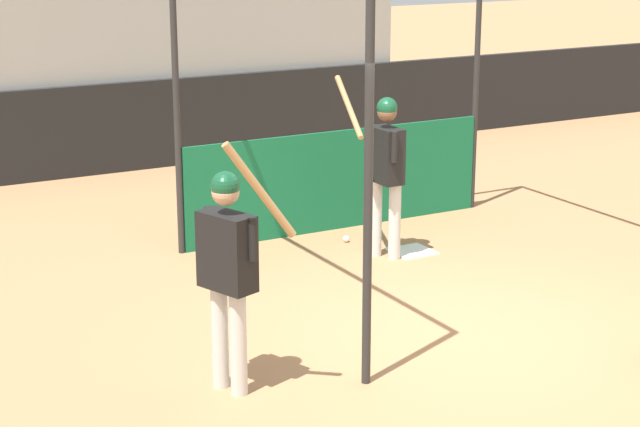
# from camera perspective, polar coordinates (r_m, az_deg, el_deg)

# --- Properties ---
(ground_plane) EXTENTS (60.00, 60.00, 0.00)m
(ground_plane) POSITION_cam_1_polar(r_m,az_deg,el_deg) (9.45, 7.08, -6.41)
(ground_plane) COLOR #A8754C
(outfield_wall) EXTENTS (24.00, 0.12, 1.27)m
(outfield_wall) POSITION_cam_1_polar(r_m,az_deg,el_deg) (15.57, -8.92, 4.72)
(outfield_wall) COLOR black
(outfield_wall) RESTS_ON ground
(bleacher_section) EXTENTS (8.15, 2.40, 2.55)m
(bleacher_section) POSITION_cam_1_polar(r_m,az_deg,el_deg) (16.65, -10.54, 7.56)
(bleacher_section) COLOR #9E9E99
(bleacher_section) RESTS_ON ground
(batting_cage) EXTENTS (3.96, 3.90, 3.13)m
(batting_cage) POSITION_cam_1_polar(r_m,az_deg,el_deg) (11.56, 2.78, 4.54)
(batting_cage) COLOR #282828
(batting_cage) RESTS_ON ground
(home_plate) EXTENTS (0.44, 0.44, 0.02)m
(home_plate) POSITION_cam_1_polar(r_m,az_deg,el_deg) (11.65, 4.92, -2.02)
(home_plate) COLOR white
(home_plate) RESTS_ON ground
(player_batter) EXTENTS (0.53, 0.89, 1.89)m
(player_batter) POSITION_cam_1_polar(r_m,az_deg,el_deg) (11.19, 3.48, 2.74)
(player_batter) COLOR silver
(player_batter) RESTS_ON ground
(player_waiting) EXTENTS (0.57, 0.68, 2.02)m
(player_waiting) POSITION_cam_1_polar(r_m,az_deg,el_deg) (7.97, -4.92, -2.56)
(player_waiting) COLOR silver
(player_waiting) RESTS_ON ground
(baseball) EXTENTS (0.07, 0.07, 0.07)m
(baseball) POSITION_cam_1_polar(r_m,az_deg,el_deg) (11.95, 1.40, -1.36)
(baseball) COLOR white
(baseball) RESTS_ON ground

